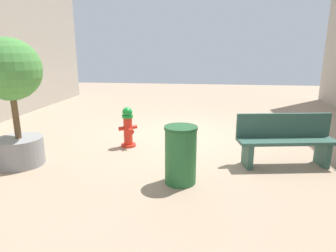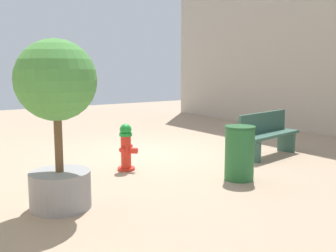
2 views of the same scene
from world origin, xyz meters
The scene contains 5 objects.
ground_plane centered at (0.00, 0.00, 0.00)m, with size 23.40×23.40×0.00m, color tan.
fire_hydrant centered at (1.12, 0.92, 0.44)m, with size 0.39×0.38×0.88m.
bench_near centered at (-2.02, 1.58, 0.50)m, with size 1.81×0.73×0.95m.
planter_tree centered at (2.84, 2.20, 1.42)m, with size 1.08×1.08×2.30m.
trash_bin centered at (-0.18, 2.58, 0.47)m, with size 0.52×0.52×0.93m.
Camera 2 is at (4.56, 7.31, 1.91)m, focal length 41.93 mm.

